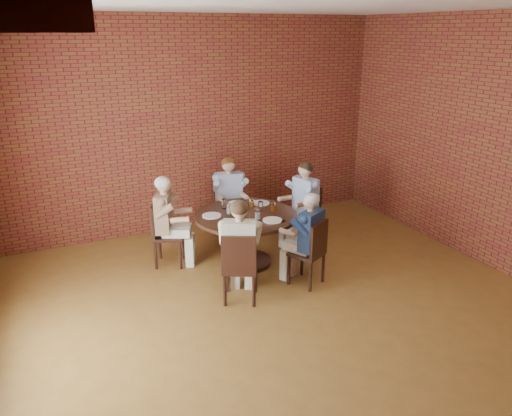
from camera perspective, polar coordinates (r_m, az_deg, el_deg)
name	(u,v)px	position (r m, az deg, el deg)	size (l,w,h in m)	color
floor	(297,329)	(5.75, 4.65, -13.62)	(7.00, 7.00, 0.00)	brown
ceiling	(307,0)	(4.82, 5.84, 22.58)	(7.00, 7.00, 0.00)	white
wall_back	(192,126)	(8.16, -7.35, 9.26)	(7.00, 7.00, 0.00)	maroon
ceiling_beam	(4,11)	(4.15, -26.83, 19.42)	(0.22, 6.90, 0.26)	black
dining_table	(246,229)	(6.98, -1.15, -2.40)	(1.43, 1.43, 0.75)	black
chair_a	(306,213)	(7.72, 5.73, -0.52)	(0.50, 0.50, 0.92)	black
diner_a	(303,204)	(7.61, 5.34, 0.40)	(0.51, 0.62, 1.30)	#3B619B
chair_b	(229,207)	(7.93, -3.14, 0.14)	(0.48, 0.48, 0.93)	black
diner_b	(230,199)	(7.80, -3.02, 1.00)	(0.52, 0.64, 1.32)	#9BABC6
chair_c	(163,231)	(7.09, -10.58, -2.64)	(0.53, 0.53, 0.91)	black
diner_c	(168,222)	(7.03, -10.02, -1.54)	(0.50, 0.62, 1.29)	brown
chair_d	(240,265)	(6.00, -1.88, -6.55)	(0.55, 0.55, 0.92)	black
diner_d	(240,251)	(6.00, -1.84, -4.94)	(0.51, 0.62, 1.30)	beige
chair_e	(312,250)	(6.45, 6.38, -4.84)	(0.52, 0.52, 0.89)	black
diner_e	(307,239)	(6.43, 5.86, -3.58)	(0.48, 0.59, 1.25)	navy
plate_a	(261,203)	(7.32, 0.54, 0.59)	(0.26, 0.26, 0.01)	white
plate_b	(237,204)	(7.30, -2.20, 0.51)	(0.26, 0.26, 0.01)	white
plate_c	(212,216)	(6.85, -5.09, -0.87)	(0.26, 0.26, 0.01)	white
plate_d	(272,220)	(6.66, 1.89, -1.40)	(0.26, 0.26, 0.01)	white
glass_a	(261,206)	(6.99, 0.53, 0.19)	(0.07, 0.07, 0.14)	white
glass_b	(252,203)	(7.12, -0.50, 0.58)	(0.07, 0.07, 0.14)	white
glass_c	(224,204)	(7.11, -3.66, 0.49)	(0.07, 0.07, 0.14)	white
glass_d	(229,209)	(6.91, -3.09, -0.07)	(0.07, 0.07, 0.14)	white
glass_e	(233,214)	(6.69, -2.67, -0.73)	(0.07, 0.07, 0.14)	white
glass_f	(245,220)	(6.48, -1.31, -1.40)	(0.07, 0.07, 0.14)	white
glass_g	(258,214)	(6.69, 0.18, -0.72)	(0.07, 0.07, 0.14)	white
glass_h	(273,207)	(6.97, 2.00, 0.14)	(0.07, 0.07, 0.14)	white
smartphone	(280,220)	(6.67, 2.75, -1.41)	(0.08, 0.15, 0.01)	black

